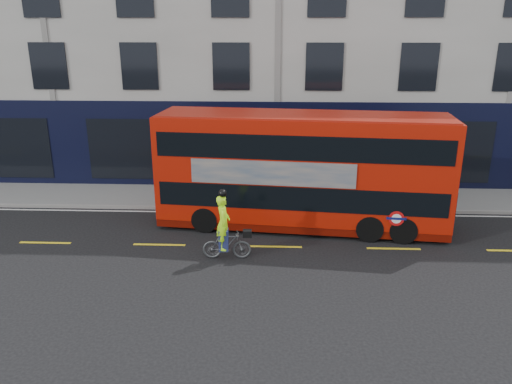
{
  "coord_description": "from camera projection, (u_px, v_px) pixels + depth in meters",
  "views": [
    {
      "loc": [
        -0.03,
        -14.06,
        7.14
      ],
      "look_at": [
        -0.67,
        1.58,
        1.93
      ],
      "focal_mm": 35.0,
      "sensor_mm": 36.0,
      "label": 1
    }
  ],
  "objects": [
    {
      "name": "kerb",
      "position": [
        276.0,
        209.0,
        20.3
      ],
      "size": [
        60.0,
        0.12,
        0.13
      ],
      "primitive_type": "cube",
      "color": "gray",
      "rests_on": "ground"
    },
    {
      "name": "lane_dashes",
      "position": [
        275.0,
        247.0,
        17.01
      ],
      "size": [
        58.0,
        0.12,
        0.01
      ],
      "primitive_type": null,
      "color": "yellow",
      "rests_on": "ground"
    },
    {
      "name": "bus",
      "position": [
        303.0,
        171.0,
        18.11
      ],
      "size": [
        10.66,
        3.43,
        4.22
      ],
      "rotation": [
        0.0,
        0.0,
        -0.1
      ],
      "color": "#B21607",
      "rests_on": "ground"
    },
    {
      "name": "building_terrace",
      "position": [
        278.0,
        19.0,
        25.49
      ],
      "size": [
        50.0,
        10.07,
        15.0
      ],
      "color": "#B5B2AB",
      "rests_on": "ground"
    },
    {
      "name": "pavement",
      "position": [
        276.0,
        197.0,
        21.73
      ],
      "size": [
        60.0,
        3.0,
        0.12
      ],
      "primitive_type": "cube",
      "color": "slate",
      "rests_on": "ground"
    },
    {
      "name": "road_edge_line",
      "position": [
        276.0,
        213.0,
        20.04
      ],
      "size": [
        58.0,
        0.1,
        0.01
      ],
      "primitive_type": "cube",
      "color": "silver",
      "rests_on": "ground"
    },
    {
      "name": "ground",
      "position": [
        275.0,
        267.0,
        15.58
      ],
      "size": [
        120.0,
        120.0,
        0.0
      ],
      "primitive_type": "plane",
      "color": "black",
      "rests_on": "ground"
    },
    {
      "name": "cyclist",
      "position": [
        225.0,
        235.0,
        15.91
      ],
      "size": [
        1.6,
        0.67,
        2.35
      ],
      "rotation": [
        0.0,
        0.0,
        0.04
      ],
      "color": "#4B4F51",
      "rests_on": "ground"
    }
  ]
}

